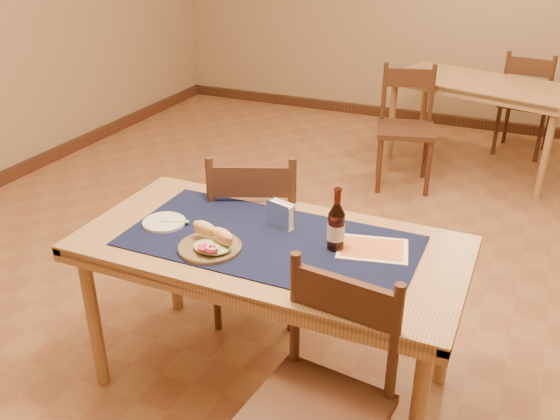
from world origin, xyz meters
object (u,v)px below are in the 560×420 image
at_px(chair_main_near, 320,403).
at_px(back_table, 483,91).
at_px(napkin_holder, 280,215).
at_px(beer_bottle, 336,227).
at_px(chair_main_far, 255,232).
at_px(main_table, 270,258).
at_px(sandwich_plate, 211,244).

bearing_deg(chair_main_near, back_table, 88.91).
bearing_deg(napkin_holder, beer_bottle, -16.41).
bearing_deg(chair_main_near, napkin_holder, 123.75).
bearing_deg(chair_main_far, main_table, -56.63).
height_order(main_table, chair_main_far, chair_main_far).
distance_m(sandwich_plate, beer_bottle, 0.50).
bearing_deg(chair_main_near, chair_main_far, 126.53).
height_order(back_table, napkin_holder, napkin_holder).
relative_size(chair_main_far, napkin_holder, 6.87).
height_order(chair_main_near, napkin_holder, chair_main_near).
relative_size(main_table, napkin_holder, 11.32).
height_order(back_table, beer_bottle, beer_bottle).
bearing_deg(sandwich_plate, beer_bottle, 25.08).
distance_m(sandwich_plate, napkin_holder, 0.34).
xyz_separation_m(main_table, napkin_holder, (-0.01, 0.13, 0.14)).
bearing_deg(main_table, chair_main_far, 123.37).
bearing_deg(beer_bottle, back_table, 85.89).
bearing_deg(chair_main_near, beer_bottle, 105.24).
bearing_deg(main_table, chair_main_near, -50.89).
distance_m(main_table, back_table, 3.19).
relative_size(main_table, chair_main_near, 1.70).
height_order(main_table, back_table, same).
distance_m(back_table, chair_main_near, 3.68).
xyz_separation_m(back_table, chair_main_near, (-0.07, -3.67, -0.18)).
distance_m(main_table, sandwich_plate, 0.27).
xyz_separation_m(beer_bottle, napkin_holder, (-0.28, 0.08, -0.04)).
xyz_separation_m(chair_main_near, napkin_holder, (-0.43, 0.65, 0.32)).
xyz_separation_m(back_table, sandwich_plate, (-0.68, -3.32, 0.12)).
xyz_separation_m(sandwich_plate, beer_bottle, (0.45, 0.21, 0.07)).
bearing_deg(back_table, chair_main_near, -91.09).
relative_size(sandwich_plate, beer_bottle, 0.98).
relative_size(back_table, chair_main_far, 1.69).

